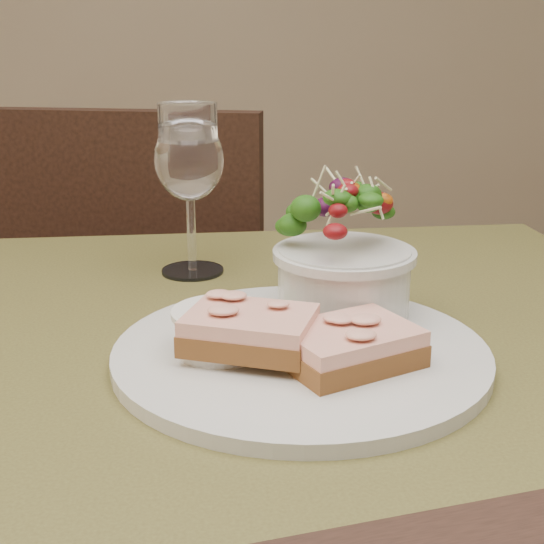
{
  "coord_description": "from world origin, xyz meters",
  "views": [
    {
      "loc": [
        -0.07,
        -0.6,
        1.01
      ],
      "look_at": [
        -0.0,
        0.03,
        0.81
      ],
      "focal_mm": 50.0,
      "sensor_mm": 36.0,
      "label": 1
    }
  ],
  "objects": [
    {
      "name": "dinner_plate",
      "position": [
        0.02,
        -0.02,
        0.76
      ],
      "size": [
        0.31,
        0.31,
        0.01
      ],
      "primitive_type": "cylinder",
      "color": "silver",
      "rests_on": "cafe_table"
    },
    {
      "name": "garnish",
      "position": [
        -0.05,
        0.05,
        0.77
      ],
      "size": [
        0.05,
        0.04,
        0.02
      ],
      "color": "#0E3309",
      "rests_on": "dinner_plate"
    },
    {
      "name": "cafe_table",
      "position": [
        0.0,
        0.0,
        0.65
      ],
      "size": [
        0.8,
        0.8,
        0.75
      ],
      "color": "#453F1D",
      "rests_on": "ground"
    },
    {
      "name": "salad_bowl",
      "position": [
        0.07,
        0.05,
        0.82
      ],
      "size": [
        0.12,
        0.12,
        0.13
      ],
      "color": "silver",
      "rests_on": "dinner_plate"
    },
    {
      "name": "wine_glass",
      "position": [
        -0.07,
        0.23,
        0.87
      ],
      "size": [
        0.08,
        0.08,
        0.18
      ],
      "color": "white",
      "rests_on": "cafe_table"
    },
    {
      "name": "ramekin",
      "position": [
        -0.05,
        -0.03,
        0.78
      ],
      "size": [
        0.07,
        0.07,
        0.04
      ],
      "color": "silver",
      "rests_on": "dinner_plate"
    },
    {
      "name": "sandwich_front",
      "position": [
        0.05,
        -0.06,
        0.78
      ],
      "size": [
        0.12,
        0.11,
        0.03
      ],
      "rotation": [
        0.0,
        0.0,
        0.4
      ],
      "color": "#462512",
      "rests_on": "dinner_plate"
    },
    {
      "name": "sandwich_back",
      "position": [
        -0.03,
        -0.04,
        0.78
      ],
      "size": [
        0.12,
        0.11,
        0.03
      ],
      "rotation": [
        0.0,
        0.0,
        -0.38
      ],
      "color": "#462512",
      "rests_on": "dinner_plate"
    },
    {
      "name": "chair_far",
      "position": [
        -0.12,
        0.72,
        0.29
      ],
      "size": [
        0.51,
        0.51,
        0.9
      ],
      "rotation": [
        0.0,
        0.0,
        2.89
      ],
      "color": "black",
      "rests_on": "ground"
    }
  ]
}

